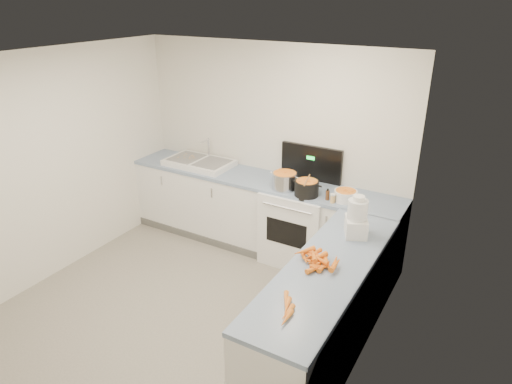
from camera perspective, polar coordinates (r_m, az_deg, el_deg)
The scene contains 19 objects.
floor at distance 4.79m, azimuth -10.12°, elevation -15.53°, with size 3.50×4.00×0.00m, color gray, non-canonical shape.
ceiling at distance 3.77m, azimuth -12.89°, elevation 15.48°, with size 3.50×4.00×0.00m, color silver, non-canonical shape.
wall_back at distance 5.66m, azimuth 1.95°, elevation 5.63°, with size 3.50×2.50×0.00m, color silver, non-canonical shape.
wall_left at distance 5.38m, azimuth -25.62°, elevation 2.28°, with size 4.00×2.50×0.00m, color silver, non-canonical shape.
wall_right at distance 3.35m, azimuth 12.24°, elevation -8.40°, with size 4.00×2.50×0.00m, color silver, non-canonical shape.
counter_back at distance 5.71m, azimuth 0.41°, elevation -2.63°, with size 3.50×0.62×0.94m.
counter_right at distance 4.11m, azimuth 8.60°, elevation -14.66°, with size 0.62×2.20×0.94m.
stove at distance 5.48m, azimuth 5.35°, elevation -3.92°, with size 0.76×0.65×1.36m.
sink at distance 5.97m, azimuth -7.10°, elevation 3.68°, with size 0.86×0.52×0.31m.
steel_pot at distance 5.20m, azimuth 3.59°, elevation 1.31°, with size 0.29×0.29×0.21m, color silver.
black_pot at distance 5.05m, azimuth 6.34°, elevation 0.38°, with size 0.27×0.27×0.19m, color black.
wooden_spoon at distance 5.01m, azimuth 6.39°, elevation 1.48°, with size 0.01×0.01×0.33m, color #AD7A47.
mixing_bowl at distance 5.00m, azimuth 11.13°, elevation -0.44°, with size 0.25×0.25×0.12m, color white.
extract_bottle at distance 4.98m, azimuth 8.92°, elevation -0.42°, with size 0.04×0.04×0.10m, color #593319.
spice_jar at distance 4.92m, azimuth 9.55°, elevation -0.87°, with size 0.05×0.05×0.09m, color #E5B266.
food_processor at distance 4.26m, azimuth 12.49°, elevation -3.27°, with size 0.27×0.29×0.40m.
carrot_pile at distance 3.84m, azimuth 7.65°, elevation -8.41°, with size 0.39×0.36×0.09m.
peeled_carrots at distance 3.32m, azimuth 3.88°, elevation -14.34°, with size 0.18×0.35×0.04m.
peelings at distance 6.09m, azimuth -8.40°, elevation 4.40°, with size 0.23×0.21×0.01m.
Camera 1 is at (2.53, -2.75, 3.00)m, focal length 32.00 mm.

